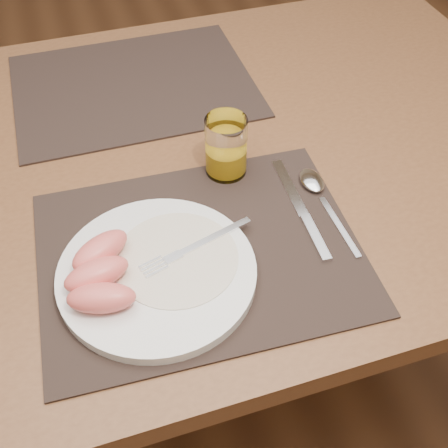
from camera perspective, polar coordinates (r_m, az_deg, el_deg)
ground at (r=1.55m, az=-3.07°, el=-14.60°), size 5.00×5.00×0.00m
table at (r=1.01m, az=-4.55°, el=3.50°), size 1.40×0.90×0.75m
placemat_near at (r=0.80m, az=-2.48°, el=-2.84°), size 0.47×0.37×0.00m
placemat_far at (r=1.13m, az=-9.17°, el=13.72°), size 0.45×0.35×0.00m
plate at (r=0.77m, az=-6.81°, el=-4.95°), size 0.27×0.27×0.02m
plate_dressing at (r=0.77m, az=-4.86°, el=-3.47°), size 0.17×0.17×0.00m
fork at (r=0.78m, az=-3.68°, el=-2.65°), size 0.17×0.06×0.00m
knife at (r=0.85m, az=8.15°, el=0.86°), size 0.02×0.22×0.01m
spoon at (r=0.89m, az=9.29°, el=3.75°), size 0.04×0.19×0.01m
juice_glass at (r=0.89m, az=0.21°, el=7.61°), size 0.07×0.07×0.10m
grapefruit_wedges at (r=0.75m, az=-12.55°, el=-4.93°), size 0.11×0.15×0.03m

